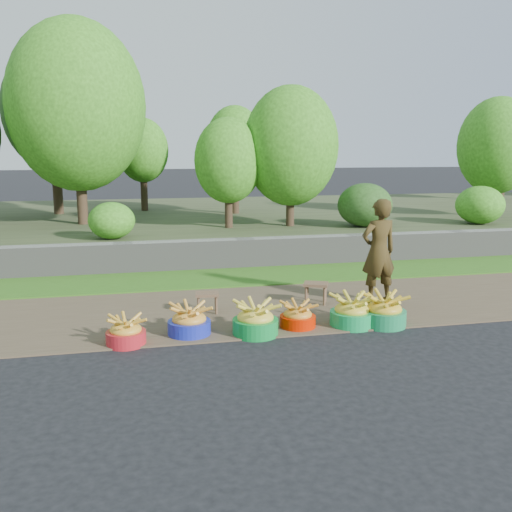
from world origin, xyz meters
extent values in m
plane|color=black|center=(0.00, 0.00, 0.00)|extent=(120.00, 120.00, 0.00)
cube|color=brown|center=(0.00, 1.25, 0.01)|extent=(80.00, 2.50, 0.02)
cube|color=#34691A|center=(0.00, 3.25, 0.02)|extent=(80.00, 1.50, 0.04)
cube|color=slate|center=(0.00, 4.10, 0.28)|extent=(80.00, 0.35, 0.55)
cube|color=#3B4528|center=(0.00, 9.00, 0.25)|extent=(80.00, 10.00, 0.50)
cylinder|color=#37281A|center=(0.72, 8.81, 1.21)|extent=(0.21, 0.21, 1.42)
ellipsoid|color=#3E8D1F|center=(0.72, 8.81, 2.38)|extent=(1.53, 1.53, 1.91)
cylinder|color=#37281A|center=(-3.12, 7.40, 1.37)|extent=(0.23, 0.23, 1.74)
ellipsoid|color=#3E8D1F|center=(-3.12, 7.40, 3.15)|extent=(3.03, 3.03, 3.79)
cylinder|color=#37281A|center=(10.21, 10.74, 1.29)|extent=(0.22, 0.22, 1.58)
ellipsoid|color=#28511B|center=(10.21, 10.74, 2.59)|extent=(1.67, 1.67, 2.09)
cylinder|color=#37281A|center=(7.03, 6.66, 1.10)|extent=(0.19, 0.19, 1.20)
ellipsoid|color=#3E8D1F|center=(7.03, 6.66, 2.28)|extent=(1.94, 1.94, 2.42)
cylinder|color=#37281A|center=(0.05, 6.05, 1.01)|extent=(0.17, 0.17, 1.02)
ellipsoid|color=#3E8D1F|center=(0.05, 6.05, 1.96)|extent=(1.47, 1.47, 1.84)
cylinder|color=#37281A|center=(-3.89, 9.75, 1.46)|extent=(0.25, 0.25, 1.93)
ellipsoid|color=#28511B|center=(-3.89, 9.75, 3.19)|extent=(2.53, 2.53, 3.17)
cylinder|color=#37281A|center=(-1.63, 10.07, 1.12)|extent=(0.19, 0.19, 1.25)
ellipsoid|color=#3E8D1F|center=(-1.63, 10.07, 2.17)|extent=(1.41, 1.41, 1.77)
cylinder|color=#37281A|center=(1.44, 6.03, 1.07)|extent=(0.18, 0.18, 1.14)
ellipsoid|color=#3E8D1F|center=(1.44, 6.03, 2.26)|extent=(2.10, 2.10, 2.62)
ellipsoid|color=#28511B|center=(3.02, 5.53, 0.98)|extent=(1.21, 1.21, 0.96)
ellipsoid|color=#3E8D1F|center=(5.79, 5.38, 0.94)|extent=(1.09, 1.09, 0.88)
ellipsoid|color=#3E8D1F|center=(-2.42, 4.96, 0.85)|extent=(0.88, 0.88, 0.71)
cylinder|color=#AF1B23|center=(-2.20, 0.17, 0.08)|extent=(0.45, 0.45, 0.16)
ellipsoid|color=gold|center=(-2.20, 0.17, 0.21)|extent=(0.40, 0.40, 0.26)
cylinder|color=#1925A5|center=(-1.46, 0.34, 0.09)|extent=(0.51, 0.51, 0.18)
ellipsoid|color=gold|center=(-1.46, 0.34, 0.24)|extent=(0.45, 0.45, 0.29)
cylinder|color=#0D8231|center=(-0.68, 0.18, 0.10)|extent=(0.55, 0.55, 0.20)
ellipsoid|color=gold|center=(-0.68, 0.18, 0.25)|extent=(0.48, 0.48, 0.31)
cylinder|color=red|center=(-0.11, 0.32, 0.08)|extent=(0.45, 0.45, 0.16)
ellipsoid|color=orange|center=(-0.11, 0.32, 0.20)|extent=(0.39, 0.39, 0.25)
cylinder|color=#119447|center=(0.57, 0.25, 0.10)|extent=(0.55, 0.55, 0.20)
ellipsoid|color=gold|center=(0.57, 0.25, 0.25)|extent=(0.48, 0.48, 0.31)
cylinder|color=#187E47|center=(0.98, 0.18, 0.10)|extent=(0.56, 0.56, 0.20)
ellipsoid|color=gold|center=(0.98, 0.18, 0.26)|extent=(0.49, 0.49, 0.32)
cube|color=brown|center=(-1.12, 1.19, 0.28)|extent=(0.34, 0.27, 0.04)
cylinder|color=brown|center=(-1.25, 1.13, 0.14)|extent=(0.03, 0.03, 0.24)
cylinder|color=brown|center=(-1.01, 1.10, 0.14)|extent=(0.03, 0.03, 0.24)
cylinder|color=brown|center=(-1.23, 1.29, 0.14)|extent=(0.03, 0.03, 0.24)
cylinder|color=brown|center=(-0.99, 1.26, 0.14)|extent=(0.03, 0.03, 0.24)
cube|color=brown|center=(0.46, 1.32, 0.30)|extent=(0.42, 0.38, 0.04)
cylinder|color=brown|center=(0.31, 1.29, 0.15)|extent=(0.04, 0.04, 0.26)
cylinder|color=brown|center=(0.55, 1.19, 0.15)|extent=(0.04, 0.04, 0.26)
cylinder|color=brown|center=(0.38, 1.46, 0.15)|extent=(0.04, 0.04, 0.26)
cylinder|color=brown|center=(0.62, 1.35, 0.15)|extent=(0.04, 0.04, 0.26)
imported|color=black|center=(1.34, 1.18, 0.77)|extent=(0.59, 0.43, 1.50)
camera|label=1|loc=(-2.13, -6.21, 2.19)|focal=40.00mm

